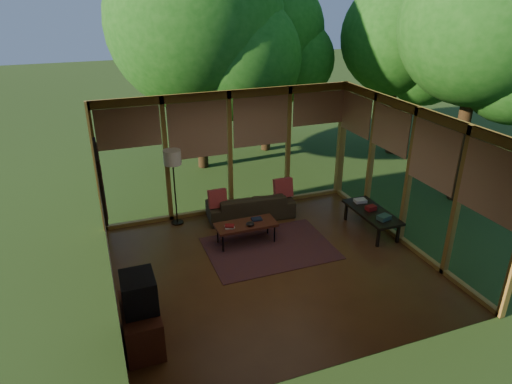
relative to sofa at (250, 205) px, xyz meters
name	(u,v)px	position (x,y,z in m)	size (l,w,h in m)	color
floor	(273,266)	(-0.29, -2.00, -0.27)	(5.50, 5.50, 0.00)	brown
ceiling	(276,121)	(-0.29, -2.00, 2.43)	(5.50, 5.50, 0.00)	silver
wall_left	(105,226)	(-3.04, -2.00, 1.08)	(0.04, 5.00, 2.70)	beige
wall_front	(352,279)	(-0.29, -4.50, 1.08)	(5.50, 0.04, 2.70)	beige
window_wall_back	(230,153)	(-0.29, 0.50, 1.08)	(5.50, 0.12, 2.70)	olive
window_wall_right	(409,177)	(2.46, -2.00, 1.08)	(0.12, 5.00, 2.70)	olive
exterior_lawn	(385,119)	(7.71, 6.00, -0.28)	(40.00, 40.00, 0.00)	#2B4A1B
tree_nw	(196,22)	(-0.19, 3.44, 3.55)	(4.50, 4.50, 6.08)	#392814
tree_ne	(265,32)	(2.01, 4.27, 3.20)	(3.34, 3.34, 5.16)	#392814
tree_se	(483,23)	(4.78, -0.80, 3.68)	(3.42, 3.42, 5.68)	#392814
tree_far	(399,37)	(5.32, 2.59, 3.09)	(3.20, 3.20, 4.98)	#392814
rug	(270,248)	(-0.11, -1.41, -0.27)	(2.39, 1.70, 0.01)	maroon
sofa	(250,205)	(0.00, 0.00, 0.00)	(1.87, 0.73, 0.55)	#372D1B
pillow_left	(218,199)	(-0.75, -0.05, 0.30)	(0.39, 0.13, 0.39)	maroon
pillow_right	(283,188)	(0.75, -0.05, 0.32)	(0.42, 0.14, 0.42)	maroon
ct_book_lower	(230,227)	(-0.81, -1.09, 0.17)	(0.18, 0.13, 0.03)	beige
ct_book_upper	(230,226)	(-0.81, -1.09, 0.20)	(0.17, 0.13, 0.03)	maroon
ct_book_side	(257,219)	(-0.21, -0.96, 0.17)	(0.20, 0.15, 0.03)	black
ct_bowl	(250,224)	(-0.41, -1.14, 0.19)	(0.16, 0.16, 0.07)	black
media_cabinet	(141,325)	(-2.76, -3.14, 0.03)	(0.50, 1.00, 0.60)	#572617
television	(139,292)	(-2.74, -3.14, 0.58)	(0.45, 0.55, 0.50)	black
console_book_a	(384,217)	(2.11, -1.87, 0.23)	(0.24, 0.18, 0.09)	#2F5346
console_book_b	(371,208)	(2.11, -1.42, 0.23)	(0.20, 0.15, 0.09)	maroon
console_book_c	(360,201)	(2.11, -1.02, 0.22)	(0.25, 0.18, 0.07)	beige
floor_lamp	(173,162)	(-1.57, 0.26, 1.13)	(0.36, 0.36, 1.65)	black
coffee_table	(246,225)	(-0.46, -1.04, 0.12)	(1.20, 0.50, 0.43)	#572617
side_console	(372,213)	(2.11, -1.47, 0.14)	(0.60, 1.40, 0.46)	black
wall_painting	(101,180)	(-3.00, -0.60, 1.28)	(0.06, 1.35, 1.15)	black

